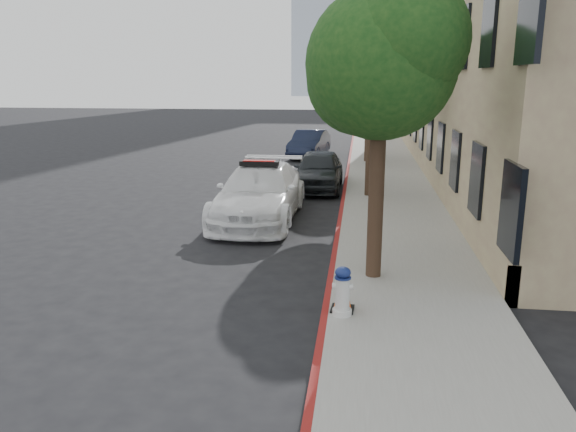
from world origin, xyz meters
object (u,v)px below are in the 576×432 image
Objects in this scene: parked_car_mid at (319,170)px; police_car at (260,193)px; traffic_cone at (343,290)px; fire_hydrant at (342,292)px; parked_car_far at (309,144)px.

police_car is at bearing -105.19° from parked_car_mid.
police_car is 7.37× the size of traffic_cone.
police_car is 6.48× the size of fire_hydrant.
police_car reaches higher than fire_hydrant.
traffic_cone is at bearing 90.81° from fire_hydrant.
parked_car_far is 20.20m from fire_hydrant.
traffic_cone is (-0.00, 0.21, -0.04)m from fire_hydrant.
fire_hydrant is 0.22m from traffic_cone.
police_car is at bearing -83.60° from parked_car_far.
parked_car_mid is 5.65× the size of traffic_cone.
parked_car_mid is (1.33, 4.79, -0.08)m from police_car.
police_car is at bearing 111.67° from traffic_cone.
fire_hydrant reaches higher than traffic_cone.
police_car is 1.30× the size of parked_car_mid.
traffic_cone is at bearing -75.81° from parked_car_far.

